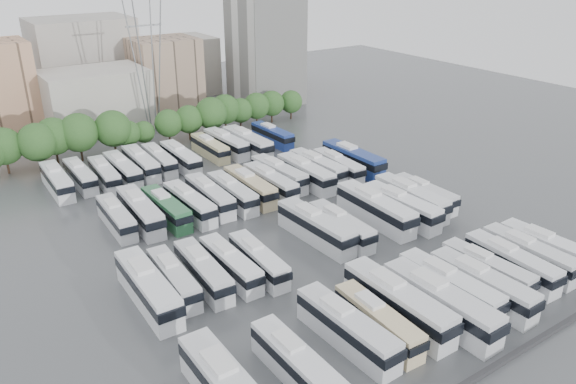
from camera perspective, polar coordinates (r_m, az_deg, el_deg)
ground at (r=75.21m, az=-0.41°, el=-3.85°), size 220.00×220.00×0.00m
parapet at (r=55.49m, az=19.90°, el=-16.53°), size 56.00×0.50×0.50m
tree_line at (r=107.44m, az=-14.71°, el=6.60°), size 65.03×8.02×8.60m
city_buildings at (r=133.35m, az=-21.15°, el=10.51°), size 102.00×35.00×20.00m
apartment_tower at (r=135.59m, az=-2.30°, el=14.46°), size 14.00×14.00×26.00m
electricity_pylon at (r=113.52m, az=-14.32°, el=14.85°), size 9.00×6.91×33.83m
bus_r0_s2 at (r=50.50m, az=0.96°, el=-17.14°), size 2.57×11.61×3.64m
bus_r0_s4 at (r=54.52m, az=6.01°, el=-13.57°), size 3.07×12.48×3.89m
bus_r0_s5 at (r=56.11m, az=9.12°, el=-12.79°), size 2.96×11.25×3.50m
bus_r0_s6 at (r=58.31m, az=11.10°, el=-10.93°), size 2.98×13.65×4.28m
bus_r0_s7 at (r=59.19m, az=15.20°, el=-10.79°), size 3.15×13.71×4.29m
bus_r0_s8 at (r=62.32m, az=16.07°, el=-9.20°), size 3.04×12.50×3.90m
bus_r0_s9 at (r=63.62m, az=19.11°, el=-8.89°), size 3.01×12.53×3.91m
bus_r0_s10 at (r=67.03m, az=19.56°, el=-7.40°), size 2.93×11.27×3.51m
bus_r0_s11 at (r=69.12m, az=21.74°, el=-6.66°), size 3.03×11.93×3.72m
bus_r0_s12 at (r=71.66m, az=23.29°, el=-5.82°), size 2.63×11.81×3.70m
bus_r0_s13 at (r=73.73m, az=24.95°, el=-5.26°), size 3.11×12.09×3.76m
bus_r1_s0 at (r=61.35m, az=-14.04°, el=-9.40°), size 3.13×13.20×4.12m
bus_r1_s1 at (r=62.96m, az=-11.56°, el=-8.57°), size 2.95×11.09×3.45m
bus_r1_s2 at (r=63.55m, az=-8.62°, el=-7.92°), size 3.09×11.58×3.60m
bus_r1_s3 at (r=64.52m, az=-5.86°, el=-7.29°), size 2.43×11.13×3.49m
bus_r1_s4 at (r=65.14m, az=-3.00°, el=-6.90°), size 2.90×10.99×3.42m
bus_r1_s7 at (r=71.73m, az=2.85°, el=-3.53°), size 3.36×13.14×4.09m
bus_r1_s8 at (r=72.72m, az=5.42°, el=-3.42°), size 2.92×11.58×3.61m
bus_r1_s10 at (r=77.19m, az=8.87°, el=-1.65°), size 3.37×13.74×4.29m
bus_r1_s11 at (r=78.68m, az=11.40°, el=-1.45°), size 3.25×12.89×4.02m
bus_r1_s12 at (r=81.66m, az=12.38°, el=-0.57°), size 3.16×12.92×4.03m
bus_r1_s13 at (r=84.07m, az=13.69°, el=-0.18°), size 2.53×11.16×3.49m
bus_r2_s1 at (r=78.22m, az=-17.03°, el=-2.45°), size 2.77×11.08×3.45m
bus_r2_s2 at (r=78.48m, az=-14.77°, el=-1.88°), size 3.27×12.76×3.97m
bus_r2_s3 at (r=78.84m, az=-12.29°, el=-1.62°), size 2.79×11.69×3.65m
bus_r2_s4 at (r=79.63m, az=-9.97°, el=-1.13°), size 2.93×11.93×3.72m
bus_r2_s5 at (r=81.52m, az=-7.94°, el=-0.38°), size 2.98×12.02×3.75m
bus_r2_s6 at (r=82.26m, az=-5.69°, el=-0.05°), size 2.83×11.82×3.69m
bus_r2_s7 at (r=84.01m, az=-3.89°, el=0.58°), size 2.91×12.19×3.81m
bus_r2_s8 at (r=85.36m, az=-1.80°, el=0.98°), size 2.70×11.94×3.74m
bus_r2_s9 at (r=88.52m, az=-0.90°, el=1.87°), size 3.20×12.20×3.79m
bus_r2_s10 at (r=88.58m, az=1.80°, el=1.93°), size 2.90×12.69×3.97m
bus_r2_s11 at (r=91.42m, az=3.03°, el=2.57°), size 3.10×12.20×3.80m
bus_r2_s12 at (r=92.39m, az=5.11°, el=2.67°), size 3.08×11.63×3.61m
bus_r2_s13 at (r=94.87m, az=6.62°, el=3.36°), size 3.04×13.34×4.18m
bus_r3_s0 at (r=92.96m, az=-22.43°, el=1.07°), size 2.75×11.91×3.73m
bus_r3_s1 at (r=94.03m, az=-20.35°, el=1.57°), size 2.48×11.17×3.50m
bus_r3_s2 at (r=93.28m, az=-18.13°, el=1.73°), size 2.99×11.36×3.53m
bus_r3_s3 at (r=94.14m, az=-16.45°, el=2.21°), size 2.60×11.91×3.74m
bus_r3_s4 at (r=96.09m, az=-14.71°, el=2.87°), size 3.01×12.15×3.79m
bus_r3_s5 at (r=97.21m, az=-12.96°, el=3.21°), size 2.96×11.38×3.54m
bus_r3_s6 at (r=97.19m, az=-10.85°, el=3.46°), size 2.73×11.98×3.75m
bus_r3_s8 at (r=101.68m, az=-7.93°, el=4.49°), size 2.40×11.02×3.46m
bus_r3_s9 at (r=103.00m, az=-6.29°, el=4.93°), size 3.19×12.28×3.82m
bus_r3_s10 at (r=102.52m, az=-4.15°, el=5.02°), size 3.21×13.34×4.16m
bus_r3_s12 at (r=107.56m, az=-1.60°, el=5.81°), size 2.79×11.30×3.52m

